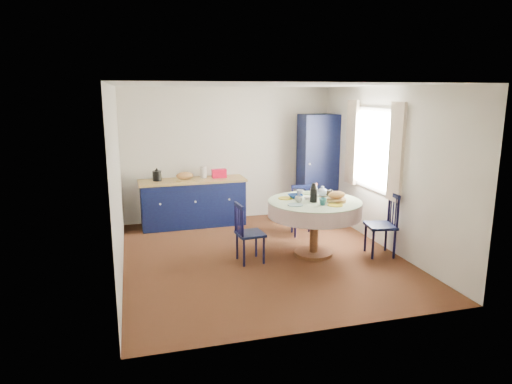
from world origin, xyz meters
TOP-DOWN VIEW (x-y plane):
  - floor at (0.00, 0.00)m, footprint 4.50×4.50m
  - ceiling at (0.00, 0.00)m, footprint 4.50×4.50m
  - wall_back at (0.00, 2.25)m, footprint 4.00×0.02m
  - wall_left at (-2.00, 0.00)m, footprint 0.02×4.50m
  - wall_right at (2.00, 0.00)m, footprint 0.02×4.50m
  - window at (1.95, 0.30)m, footprint 0.10×1.74m
  - kitchen_counter at (-0.76, 1.90)m, footprint 1.93×0.64m
  - pantry_cabinet at (1.66, 1.85)m, footprint 0.70×0.52m
  - dining_table at (0.78, -0.14)m, footprint 1.38×1.38m
  - chair_left at (-0.25, -0.16)m, footprint 0.40×0.42m
  - chair_far at (0.98, 0.87)m, footprint 0.42×0.41m
  - chair_right at (1.77, -0.41)m, footprint 0.47×0.49m
  - mug_a at (0.52, -0.15)m, footprint 0.11×0.11m
  - mug_b at (0.78, -0.42)m, footprint 0.11×0.11m
  - mug_c at (1.11, 0.08)m, footprint 0.12×0.12m
  - mug_d at (0.67, 0.19)m, footprint 0.11×0.11m
  - cobalt_bowl at (0.56, 0.11)m, footprint 0.22×0.22m

SIDE VIEW (x-z plane):
  - floor at x=0.00m, z-range 0.00..0.00m
  - chair_far at x=0.98m, z-range 0.01..0.85m
  - chair_left at x=-0.25m, z-range 0.01..0.88m
  - kitchen_counter at x=-0.76m, z-range -0.10..0.99m
  - chair_right at x=1.77m, z-range 0.01..0.96m
  - dining_table at x=0.78m, z-range 0.15..1.27m
  - cobalt_bowl at x=0.56m, z-range 0.84..0.89m
  - mug_a at x=0.52m, z-range 0.84..0.93m
  - mug_c at x=1.11m, z-range 0.84..0.94m
  - mug_d at x=0.67m, z-range 0.84..0.94m
  - mug_b at x=0.78m, z-range 0.84..0.94m
  - pantry_cabinet at x=1.66m, z-range 0.00..2.00m
  - wall_back at x=0.00m, z-range 0.00..2.50m
  - wall_left at x=-2.00m, z-range 0.00..2.50m
  - wall_right at x=2.00m, z-range 0.00..2.50m
  - window at x=1.95m, z-range 0.80..2.25m
  - ceiling at x=0.00m, z-range 2.50..2.50m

